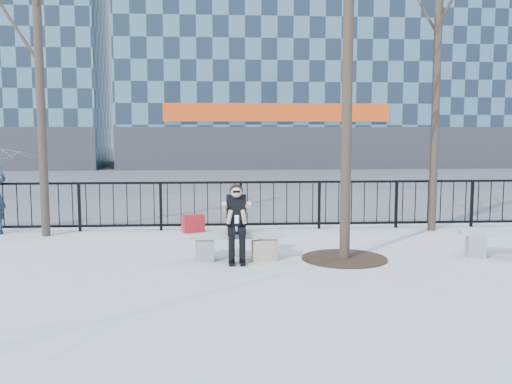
{
  "coord_description": "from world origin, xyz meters",
  "views": [
    {
      "loc": [
        -0.31,
        -9.81,
        2.27
      ],
      "look_at": [
        0.4,
        0.8,
        1.1
      ],
      "focal_mm": 40.0,
      "sensor_mm": 36.0,
      "label": 1
    }
  ],
  "objects": [
    {
      "name": "street_surface",
      "position": [
        0.0,
        15.0,
        0.0
      ],
      "size": [
        60.0,
        23.0,
        0.01
      ],
      "primitive_type": "cube",
      "color": "#474747",
      "rests_on": "ground"
    },
    {
      "name": "seated_woman",
      "position": [
        0.0,
        -0.16,
        0.67
      ],
      "size": [
        0.5,
        0.64,
        1.34
      ],
      "color": "black",
      "rests_on": "ground"
    },
    {
      "name": "handbag",
      "position": [
        -0.75,
        0.02,
        0.64
      ],
      "size": [
        0.41,
        0.3,
        0.31
      ],
      "primitive_type": "cube",
      "rotation": [
        0.0,
        0.0,
        0.39
      ],
      "color": "maroon",
      "rests_on": "bench_main"
    },
    {
      "name": "bench_main",
      "position": [
        0.0,
        0.0,
        0.3
      ],
      "size": [
        1.65,
        0.46,
        0.49
      ],
      "color": "slate",
      "rests_on": "ground"
    },
    {
      "name": "ground",
      "position": [
        0.0,
        0.0,
        0.0
      ],
      "size": [
        120.0,
        120.0,
        0.0
      ],
      "primitive_type": "plane",
      "color": "#A4A49F",
      "rests_on": "ground"
    },
    {
      "name": "bench_second",
      "position": [
        4.81,
        -0.05,
        0.28
      ],
      "size": [
        1.55,
        0.43,
        0.46
      ],
      "rotation": [
        0.0,
        0.0,
        -0.26
      ],
      "color": "slate",
      "rests_on": "ground"
    },
    {
      "name": "tree_grate",
      "position": [
        1.9,
        -0.1,
        0.01
      ],
      "size": [
        1.5,
        1.5,
        0.02
      ],
      "primitive_type": "cylinder",
      "color": "black",
      "rests_on": "ground"
    },
    {
      "name": "railing",
      "position": [
        0.0,
        3.0,
        0.55
      ],
      "size": [
        14.0,
        0.06,
        1.1
      ],
      "color": "black",
      "rests_on": "ground"
    },
    {
      "name": "tree_left",
      "position": [
        -4.0,
        2.5,
        4.86
      ],
      "size": [
        2.8,
        2.8,
        6.5
      ],
      "color": "black",
      "rests_on": "ground"
    },
    {
      "name": "shopping_bag",
      "position": [
        0.46,
        -0.15,
        0.18
      ],
      "size": [
        0.41,
        0.22,
        0.36
      ],
      "primitive_type": "cube",
      "rotation": [
        0.0,
        0.0,
        0.21
      ],
      "color": "#C2B389",
      "rests_on": "ground"
    }
  ]
}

